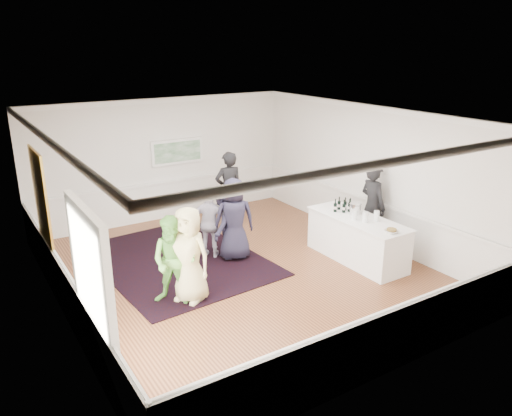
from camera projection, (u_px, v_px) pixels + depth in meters
floor at (241, 272)px, 10.35m from camera, size 8.00×8.00×0.00m
ceiling at (240, 117)px, 9.34m from camera, size 7.00×8.00×0.02m
wall_left at (55, 232)px, 8.07m from camera, size 0.02×8.00×3.20m
wall_right at (370, 174)px, 11.62m from camera, size 0.02×8.00×3.20m
wall_back at (163, 160)px, 13.05m from camera, size 7.00×0.02×3.20m
wall_front at (394, 273)px, 6.64m from camera, size 7.00×0.02×3.20m
wainscoting at (241, 249)px, 10.19m from camera, size 7.00×8.00×1.00m
mirror at (41, 200)px, 9.07m from camera, size 0.05×1.25×1.85m
doorway at (91, 288)px, 6.63m from camera, size 0.10×1.78×2.56m
landscape_painting at (177, 152)px, 13.15m from camera, size 1.44×0.06×0.66m
area_rug at (177, 260)px, 10.88m from camera, size 3.46×4.38×0.02m
serving_table at (357, 239)px, 10.77m from camera, size 0.91×2.39×0.97m
bartender at (373, 206)px, 11.30m from camera, size 0.51×0.74×1.98m
guest_tan at (189, 255)px, 8.94m from camera, size 0.94×1.05×1.80m
guest_green at (174, 261)px, 8.86m from camera, size 1.02×1.01×1.67m
guest_lilac at (210, 224)px, 10.83m from camera, size 0.95×0.87×1.56m
guest_dark_a at (224, 221)px, 10.94m from camera, size 1.15×1.15×1.60m
guest_dark_b at (229, 190)px, 12.59m from camera, size 0.77×0.55×1.96m
guest_navy at (234, 219)px, 10.73m from camera, size 1.01×0.81×1.81m
wine_bottles at (344, 204)px, 11.00m from camera, size 0.41×0.31×0.31m
juice_pitchers at (365, 216)px, 10.40m from camera, size 0.45×0.42×0.24m
ice_bucket at (355, 209)px, 10.81m from camera, size 0.26×0.26×0.25m
nut_bowl at (392, 231)px, 9.79m from camera, size 0.27×0.27×0.08m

